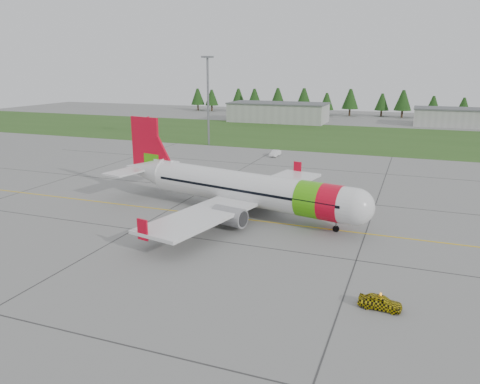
% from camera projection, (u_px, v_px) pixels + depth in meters
% --- Properties ---
extents(ground, '(320.00, 320.00, 0.00)m').
position_uv_depth(ground, '(258.00, 247.00, 48.50)').
color(ground, gray).
rests_on(ground, ground).
extents(aircraft, '(36.78, 34.48, 11.27)m').
position_uv_depth(aircraft, '(242.00, 189.00, 58.72)').
color(aircraft, silver).
rests_on(aircraft, ground).
extents(follow_me_car, '(1.20, 1.39, 3.30)m').
position_uv_depth(follow_me_car, '(381.00, 289.00, 35.69)').
color(follow_me_car, yellow).
rests_on(follow_me_car, ground).
extents(service_van, '(1.43, 1.36, 3.86)m').
position_uv_depth(service_van, '(275.00, 147.00, 96.97)').
color(service_van, white).
rests_on(service_van, ground).
extents(grass_strip, '(320.00, 50.00, 0.03)m').
position_uv_depth(grass_strip, '(358.00, 138.00, 122.52)').
color(grass_strip, '#30561E').
rests_on(grass_strip, ground).
extents(taxi_guideline, '(120.00, 0.25, 0.02)m').
position_uv_depth(taxi_guideline, '(280.00, 223.00, 55.72)').
color(taxi_guideline, gold).
rests_on(taxi_guideline, ground).
extents(hangar_west, '(32.00, 14.00, 6.00)m').
position_uv_depth(hangar_west, '(278.00, 113.00, 157.31)').
color(hangar_west, '#A8A8A3').
rests_on(hangar_west, ground).
extents(hangar_east, '(24.00, 12.00, 5.20)m').
position_uv_depth(hangar_east, '(455.00, 118.00, 145.79)').
color(hangar_east, '#A8A8A3').
rests_on(hangar_east, ground).
extents(floodlight_mast, '(0.50, 0.50, 20.00)m').
position_uv_depth(floodlight_mast, '(208.00, 102.00, 109.23)').
color(floodlight_mast, slate).
rests_on(floodlight_mast, ground).
extents(treeline, '(160.00, 8.00, 10.00)m').
position_uv_depth(treeline, '(378.00, 103.00, 171.79)').
color(treeline, '#1C3F14').
rests_on(treeline, ground).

